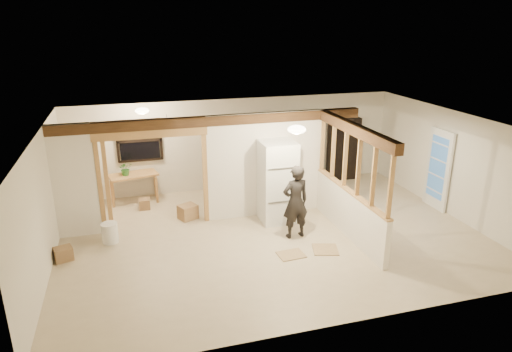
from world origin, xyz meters
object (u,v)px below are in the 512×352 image
object	(u,v)px
refrigerator	(277,182)
bookshelf	(343,149)
work_table	(134,188)
shop_vac	(84,208)
woman	(295,202)

from	to	relation	value
refrigerator	bookshelf	xyz separation A→B (m)	(2.81, 2.27, -0.04)
bookshelf	refrigerator	bearing A→B (deg)	-141.03
refrigerator	work_table	world-z (taller)	refrigerator
shop_vac	woman	bearing A→B (deg)	-26.39
refrigerator	shop_vac	bearing A→B (deg)	163.77
shop_vac	bookshelf	world-z (taller)	bookshelf
work_table	bookshelf	world-z (taller)	bookshelf
woman	bookshelf	size ratio (longest dim) A/B	0.89
shop_vac	work_table	bearing A→B (deg)	35.76
bookshelf	woman	bearing A→B (deg)	-130.19
woman	work_table	world-z (taller)	woman
woman	shop_vac	distance (m)	5.00
woman	shop_vac	xyz separation A→B (m)	(-4.46, 2.21, -0.52)
woman	shop_vac	bearing A→B (deg)	-32.47
refrigerator	shop_vac	world-z (taller)	refrigerator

